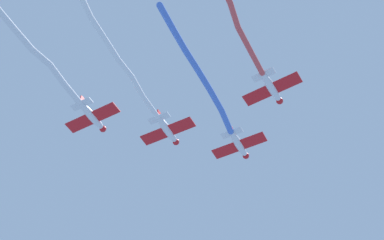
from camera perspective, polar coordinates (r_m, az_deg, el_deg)
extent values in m
ellipsoid|color=white|center=(69.07, 4.98, -2.57)|extent=(1.80, 5.01, 1.00)
sphere|color=red|center=(70.59, 5.76, -3.81)|extent=(0.98, 0.98, 0.85)
ellipsoid|color=#1E2D4C|center=(69.74, 5.17, -2.69)|extent=(0.86, 1.32, 0.54)
cube|color=red|center=(69.08, 5.05, -2.74)|extent=(7.32, 2.83, 0.13)
cube|color=white|center=(67.83, 4.28, -1.38)|extent=(2.91, 1.38, 0.11)
cube|color=red|center=(68.29, 4.28, -1.14)|extent=(0.32, 1.12, 1.38)
cylinder|color=#4C75DB|center=(66.63, 3.66, -0.12)|extent=(1.26, 3.41, 1.47)
cylinder|color=#4C75DB|center=(65.13, 2.56, 2.11)|extent=(1.59, 3.21, 1.57)
cylinder|color=#4C75DB|center=(63.75, 1.25, 4.33)|extent=(1.61, 3.38, 1.29)
cylinder|color=#4C75DB|center=(62.42, -0.09, 6.46)|extent=(1.49, 2.93, 1.13)
cylinder|color=#4C75DB|center=(61.22, -1.36, 8.52)|extent=(1.38, 3.00, 1.08)
cylinder|color=#4C75DB|center=(59.92, -2.72, 10.84)|extent=(1.20, 3.38, 0.81)
sphere|color=#4C75DB|center=(67.48, 4.14, -1.24)|extent=(0.74, 0.74, 0.74)
sphere|color=#4C75DB|center=(65.80, 3.16, 1.03)|extent=(0.74, 0.74, 0.74)
sphere|color=#4C75DB|center=(64.49, 1.93, 3.21)|extent=(0.74, 0.74, 0.74)
sphere|color=#4C75DB|center=(63.03, 0.54, 5.48)|extent=(0.74, 0.74, 0.74)
sphere|color=#4C75DB|center=(61.83, -0.74, 7.46)|extent=(0.74, 0.74, 0.74)
sphere|color=#4C75DB|center=(60.63, -2.01, 9.60)|extent=(0.74, 0.74, 0.74)
sphere|color=#4C75DB|center=(59.25, -3.46, 12.11)|extent=(0.74, 0.74, 0.74)
ellipsoid|color=white|center=(67.24, -2.67, -1.04)|extent=(1.81, 5.01, 1.00)
sphere|color=red|center=(68.59, -1.72, -2.35)|extent=(0.98, 0.98, 0.85)
ellipsoid|color=#1E2D4C|center=(67.87, -2.41, -1.18)|extent=(0.86, 1.32, 0.54)
cube|color=red|center=(67.24, -2.60, -1.21)|extent=(7.32, 2.84, 0.13)
cube|color=white|center=(66.17, -3.53, 0.21)|extent=(2.91, 1.39, 0.11)
cube|color=red|center=(66.63, -3.47, 0.44)|extent=(0.32, 1.12, 1.38)
cylinder|color=white|center=(65.08, -4.48, 1.44)|extent=(1.47, 3.45, 1.06)
cylinder|color=white|center=(63.52, -5.83, 3.54)|extent=(0.93, 3.08, 0.82)
cylinder|color=white|center=(62.01, -7.13, 5.47)|extent=(1.31, 2.94, 0.95)
cylinder|color=white|center=(60.56, -8.56, 7.46)|extent=(1.15, 3.17, 1.07)
cylinder|color=white|center=(59.32, -10.02, 9.66)|extent=(1.20, 2.97, 0.94)
cylinder|color=white|center=(58.24, -11.37, 12.02)|extent=(0.81, 3.09, 0.75)
sphere|color=white|center=(65.85, -3.70, 0.36)|extent=(0.63, 0.63, 0.63)
sphere|color=white|center=(64.34, -5.27, 2.54)|extent=(0.63, 0.63, 0.63)
sphere|color=white|center=(62.72, -6.41, 4.58)|extent=(0.63, 0.63, 0.63)
sphere|color=white|center=(61.33, -7.86, 6.39)|extent=(0.63, 0.63, 0.63)
sphere|color=white|center=(59.82, -9.29, 8.56)|extent=(0.63, 0.63, 0.63)
sphere|color=white|center=(58.86, -10.77, 10.77)|extent=(0.63, 0.63, 0.63)
ellipsoid|color=white|center=(64.10, 8.44, 3.44)|extent=(2.09, 5.01, 1.00)
sphere|color=red|center=(65.49, 9.31, 2.02)|extent=(1.02, 1.02, 0.85)
ellipsoid|color=#1E2D4C|center=(64.76, 8.63, 3.26)|extent=(0.93, 1.35, 0.54)
cube|color=red|center=(64.09, 8.52, 3.27)|extent=(7.34, 3.25, 0.13)
cube|color=white|center=(63.00, 7.63, 4.79)|extent=(2.93, 1.54, 0.11)
cube|color=red|center=(63.48, 7.62, 5.00)|extent=(0.38, 1.12, 1.38)
cylinder|color=#DB4C4C|center=(61.63, 6.89, 6.11)|extent=(1.33, 3.53, 0.93)
cylinder|color=#DB4C4C|center=(59.71, 5.60, 8.54)|extent=(1.23, 3.54, 0.68)
cylinder|color=#DB4C4C|center=(58.08, 4.50, 11.07)|extent=(0.69, 3.07, 0.65)
sphere|color=#DB4C4C|center=(62.66, 7.49, 4.97)|extent=(0.62, 0.62, 0.62)
sphere|color=#DB4C4C|center=(60.63, 6.26, 7.29)|extent=(0.62, 0.62, 0.62)
sphere|color=#DB4C4C|center=(58.84, 4.91, 9.83)|extent=(0.62, 0.62, 0.62)
sphere|color=#DB4C4C|center=(57.36, 4.08, 12.35)|extent=(0.62, 0.62, 0.62)
ellipsoid|color=white|center=(66.49, -10.62, 0.40)|extent=(1.94, 5.01, 1.00)
sphere|color=red|center=(67.60, -9.47, -0.94)|extent=(1.00, 1.00, 0.85)
ellipsoid|color=#1E2D4C|center=(67.06, -10.27, 0.25)|extent=(0.90, 1.33, 0.54)
cube|color=red|center=(66.47, -10.56, 0.23)|extent=(7.33, 3.03, 0.13)
cube|color=white|center=(65.64, -11.65, 1.66)|extent=(2.92, 1.46, 0.11)
cube|color=red|center=(66.08, -11.53, 1.89)|extent=(0.35, 1.12, 1.38)
cylinder|color=white|center=(65.16, -12.68, 2.81)|extent=(1.91, 2.97, 1.77)
cylinder|color=white|center=(64.74, -14.18, 4.75)|extent=(1.62, 2.80, 1.59)
cylinder|color=white|center=(64.27, -15.77, 6.45)|extent=(1.83, 2.71, 0.98)
cylinder|color=white|center=(63.98, -17.53, 8.20)|extent=(1.91, 3.02, 1.66)
cylinder|color=white|center=(63.91, -19.23, 10.16)|extent=(1.81, 2.88, 1.59)
sphere|color=white|center=(65.36, -11.87, 1.82)|extent=(0.74, 0.74, 0.74)
sphere|color=white|center=(64.99, -13.49, 3.80)|extent=(0.74, 0.74, 0.74)
sphere|color=white|center=(64.51, -14.88, 5.70)|extent=(0.74, 0.74, 0.74)
sphere|color=white|center=(64.05, -16.66, 7.19)|extent=(0.74, 0.74, 0.74)
sphere|color=white|center=(63.94, -18.41, 9.20)|extent=(0.74, 0.74, 0.74)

